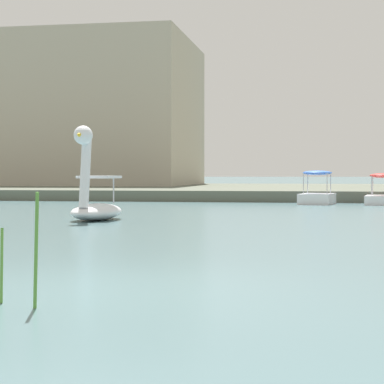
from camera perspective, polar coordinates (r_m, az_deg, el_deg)
ground_plane at (r=8.85m, az=-7.47°, el=-7.51°), size 514.79×514.79×0.00m
shore_bank_far at (r=45.99m, az=6.15°, el=0.11°), size 157.82×23.88×0.53m
swan_boat at (r=21.17m, az=-7.70°, el=-0.60°), size 1.51×2.60×2.71m
pedal_boat_blue at (r=32.64m, az=9.84°, el=-0.15°), size 1.75×2.51×1.49m
pedal_boat_red at (r=32.68m, az=14.78°, el=-0.25°), size 1.69×2.40×1.37m
apartment_block at (r=54.09m, az=-9.27°, el=6.09°), size 17.50×13.26×10.38m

